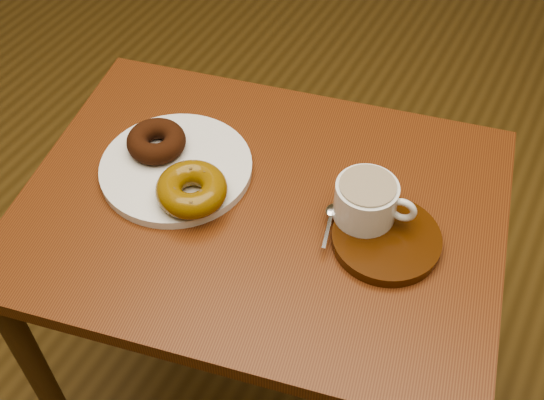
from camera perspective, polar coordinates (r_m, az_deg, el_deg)
The scene contains 7 objects.
cafe_table at distance 1.18m, azimuth -0.86°, elevation -4.00°, with size 0.86×0.71×0.72m.
donut_plate at distance 1.14m, azimuth -8.02°, elevation 2.70°, with size 0.25×0.25×0.02m, color white.
donut_cinnamon at distance 1.16m, azimuth -9.66°, elevation 4.88°, with size 0.10×0.10×0.04m, color #34170A.
donut_caramel at distance 1.07m, azimuth -6.74°, elevation 0.91°, with size 0.13×0.13×0.04m.
saucer at distance 1.04m, azimuth 9.54°, elevation -3.27°, with size 0.17×0.17×0.02m, color #391B07.
coffee_cup at distance 1.03m, azimuth 7.95°, elevation -0.04°, with size 0.13×0.10×0.07m.
teaspoon at distance 1.05m, azimuth 4.99°, elevation -1.17°, with size 0.03×0.09×0.01m.
Camera 1 is at (0.35, -0.58, 1.54)m, focal length 45.00 mm.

